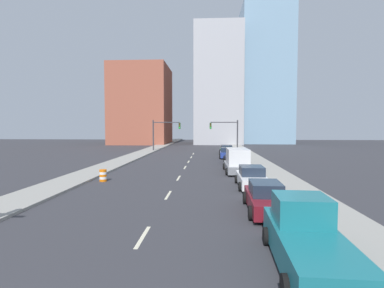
{
  "coord_description": "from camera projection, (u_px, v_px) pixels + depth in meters",
  "views": [
    {
      "loc": [
        2.61,
        -2.14,
        4.32
      ],
      "look_at": [
        0.43,
        35.07,
        2.2
      ],
      "focal_mm": 28.0,
      "sensor_mm": 36.0,
      "label": 1
    }
  ],
  "objects": [
    {
      "name": "lane_stripe_at_35m",
      "position": [
        188.0,
        162.0,
        37.25
      ],
      "size": [
        0.16,
        2.4,
        0.01
      ],
      "primitive_type": "cube",
      "color": "beige",
      "rests_on": "ground"
    },
    {
      "name": "building_brick_left",
      "position": [
        142.0,
        105.0,
        77.75
      ],
      "size": [
        14.0,
        16.0,
        19.88
      ],
      "color": "#9E513D",
      "rests_on": "ground"
    },
    {
      "name": "lane_stripe_at_30m",
      "position": [
        185.0,
        167.0,
        31.95
      ],
      "size": [
        0.16,
        2.4,
        0.01
      ],
      "primitive_type": "cube",
      "color": "beige",
      "rests_on": "ground"
    },
    {
      "name": "box_truck_gray",
      "position": [
        237.0,
        161.0,
        28.38
      ],
      "size": [
        2.55,
        5.92,
        2.28
      ],
      "rotation": [
        0.0,
        0.0,
        0.02
      ],
      "color": "slate",
      "rests_on": "ground"
    },
    {
      "name": "traffic_signal_right",
      "position": [
        229.0,
        131.0,
        52.86
      ],
      "size": [
        5.04,
        0.35,
        5.55
      ],
      "color": "#38383D",
      "rests_on": "ground"
    },
    {
      "name": "lane_stripe_at_17m",
      "position": [
        168.0,
        195.0,
        18.99
      ],
      "size": [
        0.16,
        2.4,
        0.01
      ],
      "primitive_type": "cube",
      "color": "beige",
      "rests_on": "ground"
    },
    {
      "name": "traffic_barrel",
      "position": [
        103.0,
        175.0,
        23.76
      ],
      "size": [
        0.56,
        0.56,
        0.95
      ],
      "color": "orange",
      "rests_on": "ground"
    },
    {
      "name": "traffic_signal_left",
      "position": [
        162.0,
        131.0,
        53.55
      ],
      "size": [
        5.04,
        0.35,
        5.55
      ],
      "color": "#38383D",
      "rests_on": "ground"
    },
    {
      "name": "building_office_center",
      "position": [
        218.0,
        88.0,
        80.3
      ],
      "size": [
        12.0,
        20.0,
        29.66
      ],
      "color": "#A8A8AD",
      "rests_on": "ground"
    },
    {
      "name": "sedan_blue",
      "position": [
        227.0,
        153.0,
        41.62
      ],
      "size": [
        2.19,
        4.34,
        1.47
      ],
      "rotation": [
        0.0,
        0.0,
        -0.02
      ],
      "color": "navy",
      "rests_on": "ground"
    },
    {
      "name": "sedan_navy",
      "position": [
        233.0,
        158.0,
        35.5
      ],
      "size": [
        2.15,
        4.62,
        1.46
      ],
      "rotation": [
        0.0,
        0.0,
        -0.0
      ],
      "color": "#141E47",
      "rests_on": "ground"
    },
    {
      "name": "lane_stripe_at_40m",
      "position": [
        191.0,
        157.0,
        42.72
      ],
      "size": [
        0.16,
        2.4,
        0.01
      ],
      "primitive_type": "cube",
      "color": "beige",
      "rests_on": "ground"
    },
    {
      "name": "sedan_green",
      "position": [
        227.0,
        150.0,
        47.8
      ],
      "size": [
        2.23,
        4.64,
        1.43
      ],
      "rotation": [
        0.0,
        0.0,
        0.04
      ],
      "color": "#1E6033",
      "rests_on": "ground"
    },
    {
      "name": "pickup_truck_teal",
      "position": [
        307.0,
        240.0,
        9.25
      ],
      "size": [
        2.4,
        5.75,
        2.06
      ],
      "rotation": [
        0.0,
        0.0,
        -0.05
      ],
      "color": "#196B75",
      "rests_on": "ground"
    },
    {
      "name": "lane_stripe_at_46m",
      "position": [
        193.0,
        154.0,
        48.32
      ],
      "size": [
        0.16,
        2.4,
        0.01
      ],
      "primitive_type": "cube",
      "color": "beige",
      "rests_on": "ground"
    },
    {
      "name": "lane_stripe_at_23m",
      "position": [
        179.0,
        178.0,
        25.33
      ],
      "size": [
        0.16,
        2.4,
        0.01
      ],
      "primitive_type": "cube",
      "color": "beige",
      "rests_on": "ground"
    },
    {
      "name": "building_glass_right",
      "position": [
        263.0,
        78.0,
        83.36
      ],
      "size": [
        13.0,
        20.0,
        36.09
      ],
      "color": "#7A9EB7",
      "rests_on": "ground"
    },
    {
      "name": "sedan_maroon",
      "position": [
        265.0,
        198.0,
        15.23
      ],
      "size": [
        2.1,
        4.84,
        1.53
      ],
      "rotation": [
        0.0,
        0.0,
        -0.03
      ],
      "color": "maroon",
      "rests_on": "ground"
    },
    {
      "name": "sidewalk_right",
      "position": [
        242.0,
        151.0,
        53.76
      ],
      "size": [
        3.05,
        103.8,
        0.16
      ],
      "color": "gray",
      "rests_on": "ground"
    },
    {
      "name": "sidewalk_left",
      "position": [
        149.0,
        150.0,
        54.74
      ],
      "size": [
        3.05,
        103.8,
        0.16
      ],
      "color": "gray",
      "rests_on": "ground"
    },
    {
      "name": "lane_stripe_at_9m",
      "position": [
        143.0,
        237.0,
        11.76
      ],
      "size": [
        0.16,
        2.4,
        0.01
      ],
      "primitive_type": "cube",
      "color": "beige",
      "rests_on": "ground"
    },
    {
      "name": "sedan_white",
      "position": [
        252.0,
        178.0,
        21.47
      ],
      "size": [
        2.13,
        4.68,
        1.52
      ],
      "rotation": [
        0.0,
        0.0,
        0.0
      ],
      "color": "silver",
      "rests_on": "ground"
    }
  ]
}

